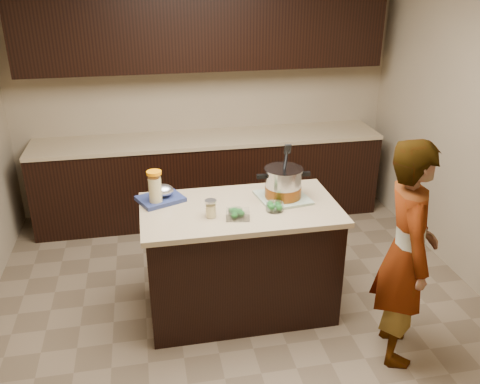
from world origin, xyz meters
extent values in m
plane|color=brown|center=(0.00, 0.00, 0.00)|extent=(4.00, 4.00, 0.00)
cube|color=tan|center=(0.00, 2.00, 1.35)|extent=(4.00, 0.04, 2.70)
cube|color=tan|center=(0.00, -2.00, 1.35)|extent=(4.00, 0.04, 2.70)
cube|color=black|center=(0.00, 1.70, 0.43)|extent=(3.60, 0.60, 0.86)
cube|color=tan|center=(0.00, 1.70, 0.88)|extent=(3.60, 0.63, 0.04)
cube|color=black|center=(0.00, 1.82, 1.95)|extent=(3.60, 0.35, 0.75)
cube|color=black|center=(0.00, 0.00, 0.43)|extent=(1.40, 0.75, 0.86)
cube|color=tan|center=(0.00, 0.00, 0.88)|extent=(1.46, 0.81, 0.04)
cube|color=#587E54|center=(0.35, 0.08, 0.91)|extent=(0.41, 0.41, 0.02)
cylinder|color=#B7B7BC|center=(0.35, 0.08, 1.03)|extent=(0.28, 0.28, 0.21)
cylinder|color=brown|center=(0.35, 0.08, 0.96)|extent=(0.29, 0.29, 0.09)
cylinder|color=#B7B7BC|center=(0.35, 0.08, 1.14)|extent=(0.30, 0.30, 0.01)
cube|color=black|center=(0.18, 0.08, 1.10)|extent=(0.07, 0.04, 0.03)
cube|color=black|center=(0.52, 0.07, 1.10)|extent=(0.07, 0.04, 0.03)
cylinder|color=black|center=(0.35, 0.05, 1.20)|extent=(0.03, 0.12, 0.26)
cylinder|color=#DDC987|center=(-0.61, 0.15, 1.01)|extent=(0.13, 0.13, 0.22)
cylinder|color=white|center=(-0.61, 0.15, 1.02)|extent=(0.14, 0.14, 0.25)
cylinder|color=orange|center=(-0.61, 0.15, 1.16)|extent=(0.14, 0.14, 0.02)
cylinder|color=#DDC987|center=(-0.23, -0.12, 0.94)|extent=(0.09, 0.09, 0.09)
cylinder|color=white|center=(-0.23, -0.12, 0.96)|extent=(0.10, 0.10, 0.12)
cylinder|color=silver|center=(-0.23, -0.12, 1.03)|extent=(0.11, 0.11, 0.02)
cylinder|color=silver|center=(-0.06, -0.13, 0.92)|extent=(0.13, 0.13, 0.05)
cylinder|color=silver|center=(0.23, -0.11, 0.93)|extent=(0.17, 0.17, 0.06)
cube|color=silver|center=(-0.05, -0.18, 0.93)|extent=(0.18, 0.15, 0.06)
cube|color=navy|center=(-0.57, 0.22, 0.92)|extent=(0.39, 0.36, 0.03)
ellipsoid|color=silver|center=(-0.55, 0.22, 0.98)|extent=(0.16, 0.13, 0.09)
imported|color=gray|center=(0.98, -0.69, 0.79)|extent=(0.51, 0.66, 1.59)
camera|label=1|loc=(-0.65, -3.31, 2.53)|focal=38.00mm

